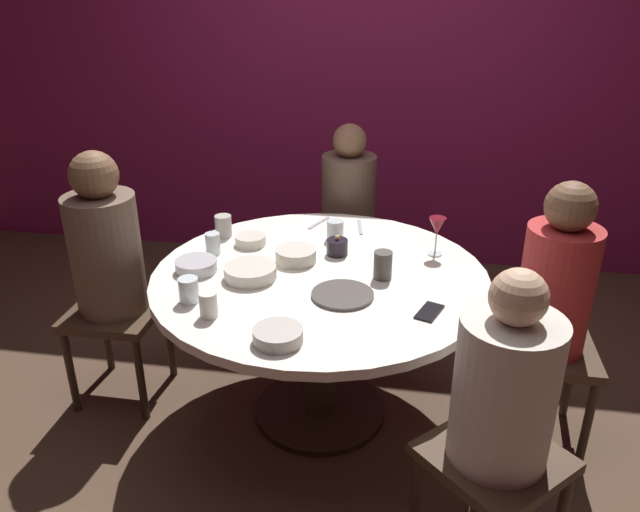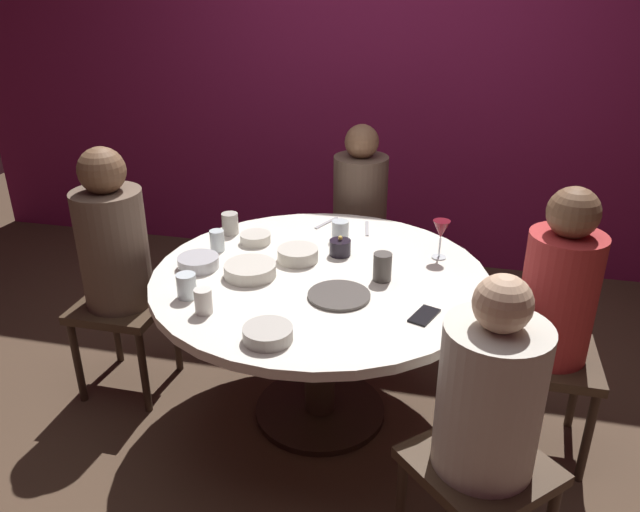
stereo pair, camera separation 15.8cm
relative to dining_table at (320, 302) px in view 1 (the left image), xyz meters
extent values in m
plane|color=#4C3828|center=(0.00, 0.00, -0.59)|extent=(8.00, 8.00, 0.00)
cube|color=maroon|center=(0.00, 1.83, 0.71)|extent=(6.00, 0.10, 2.60)
cylinder|color=silver|center=(0.00, 0.00, 0.12)|extent=(1.41, 1.41, 0.04)
cylinder|color=#332319|center=(0.00, 0.00, -0.24)|extent=(0.14, 0.14, 0.69)
cylinder|color=#2D2116|center=(0.00, 0.00, -0.57)|extent=(0.60, 0.60, 0.03)
cube|color=#3F2D1E|center=(-0.96, 0.00, -0.14)|extent=(0.40, 0.40, 0.04)
cylinder|color=brown|center=(-0.96, 0.00, 0.15)|extent=(0.31, 0.31, 0.54)
sphere|color=brown|center=(-0.96, 0.00, 0.52)|extent=(0.21, 0.21, 0.21)
cylinder|color=#332319|center=(-1.13, -0.17, -0.37)|extent=(0.04, 0.04, 0.43)
cylinder|color=#332319|center=(-0.79, -0.17, -0.37)|extent=(0.04, 0.04, 0.43)
cylinder|color=#332319|center=(-1.13, 0.17, -0.37)|extent=(0.04, 0.04, 0.43)
cylinder|color=#332319|center=(-0.79, 0.17, -0.37)|extent=(0.04, 0.04, 0.43)
cube|color=#3F2D1E|center=(0.00, 0.98, -0.14)|extent=(0.40, 0.40, 0.04)
cylinder|color=brown|center=(0.00, 0.98, 0.13)|extent=(0.30, 0.30, 0.49)
sphere|color=#8C6647|center=(0.00, 0.98, 0.46)|extent=(0.19, 0.19, 0.19)
cylinder|color=#332319|center=(-0.17, 1.15, -0.37)|extent=(0.04, 0.04, 0.43)
cylinder|color=#332319|center=(-0.17, 0.81, -0.37)|extent=(0.04, 0.04, 0.43)
cylinder|color=#332319|center=(0.17, 1.15, -0.37)|extent=(0.04, 0.04, 0.43)
cylinder|color=#332319|center=(0.17, 0.81, -0.37)|extent=(0.04, 0.04, 0.43)
cube|color=#3F2D1E|center=(0.95, 0.00, -0.14)|extent=(0.40, 0.40, 0.04)
cylinder|color=#B22D2D|center=(0.95, 0.00, 0.14)|extent=(0.29, 0.29, 0.52)
sphere|color=brown|center=(0.95, 0.00, 0.49)|extent=(0.19, 0.19, 0.19)
cylinder|color=#332319|center=(1.12, 0.17, -0.37)|extent=(0.04, 0.04, 0.43)
cylinder|color=#332319|center=(0.78, 0.17, -0.37)|extent=(0.04, 0.04, 0.43)
cylinder|color=#332319|center=(1.12, -0.17, -0.37)|extent=(0.04, 0.04, 0.43)
cylinder|color=#332319|center=(0.78, -0.17, -0.37)|extent=(0.04, 0.04, 0.43)
cube|color=#3F2D1E|center=(0.68, -0.68, -0.14)|extent=(0.57, 0.57, 0.04)
cylinder|color=beige|center=(0.68, -0.68, 0.13)|extent=(0.45, 0.45, 0.49)
sphere|color=tan|center=(0.68, -0.68, 0.45)|extent=(0.17, 0.17, 0.17)
cylinder|color=#332319|center=(0.68, -0.44, -0.37)|extent=(0.04, 0.04, 0.43)
cylinder|color=#332319|center=(0.44, -0.68, -0.37)|extent=(0.04, 0.04, 0.43)
cylinder|color=black|center=(0.04, 0.20, 0.17)|extent=(0.10, 0.10, 0.07)
sphere|color=#F9D159|center=(0.04, 0.20, 0.22)|extent=(0.02, 0.02, 0.02)
cylinder|color=silver|center=(0.48, 0.27, 0.14)|extent=(0.06, 0.06, 0.01)
cylinder|color=silver|center=(0.48, 0.27, 0.19)|extent=(0.01, 0.01, 0.09)
cone|color=maroon|center=(0.48, 0.27, 0.27)|extent=(0.08, 0.08, 0.08)
cylinder|color=#4C4742|center=(0.12, -0.19, 0.15)|extent=(0.25, 0.25, 0.01)
cube|color=black|center=(0.45, -0.26, 0.14)|extent=(0.11, 0.16, 0.01)
cylinder|color=#B7B7BC|center=(-0.52, -0.06, 0.16)|extent=(0.18, 0.18, 0.05)
cylinder|color=beige|center=(-0.28, -0.09, 0.17)|extent=(0.22, 0.22, 0.05)
cylinder|color=beige|center=(-0.12, 0.10, 0.17)|extent=(0.18, 0.18, 0.06)
cylinder|color=#B2ADA3|center=(-0.06, -0.54, 0.16)|extent=(0.17, 0.17, 0.05)
cylinder|color=beige|center=(-0.37, 0.24, 0.16)|extent=(0.14, 0.14, 0.05)
cylinder|color=silver|center=(-0.45, -0.32, 0.19)|extent=(0.08, 0.08, 0.10)
cylinder|color=#4C4742|center=(0.26, 0.00, 0.20)|extent=(0.08, 0.08, 0.12)
cylinder|color=silver|center=(0.01, 0.37, 0.19)|extent=(0.08, 0.08, 0.10)
cylinder|color=silver|center=(-0.51, 0.12, 0.19)|extent=(0.07, 0.07, 0.10)
cylinder|color=#B2ADA3|center=(-0.52, 0.32, 0.19)|extent=(0.08, 0.08, 0.10)
cylinder|color=silver|center=(-0.34, -0.42, 0.19)|extent=(0.07, 0.07, 0.10)
cube|color=#B7B7BC|center=(-0.10, 0.55, 0.14)|extent=(0.08, 0.17, 0.01)
cube|color=#B7B7BC|center=(0.11, 0.53, 0.14)|extent=(0.05, 0.18, 0.01)
camera|label=1|loc=(0.38, -2.30, 1.30)|focal=34.91mm
camera|label=2|loc=(0.54, -2.27, 1.30)|focal=34.91mm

